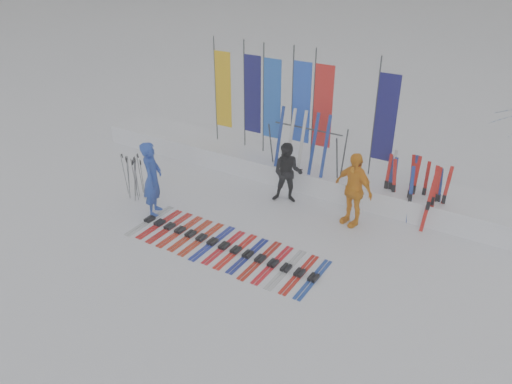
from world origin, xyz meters
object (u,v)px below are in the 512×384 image
Objects in this scene: person_blue at (152,179)px; ski_rack at (307,142)px; person_yellow at (353,189)px; ski_row at (224,246)px; person_black at (288,173)px.

person_blue reaches higher than ski_rack.
person_yellow is 3.42m from ski_row.
person_blue is 1.03× the size of person_yellow.
person_black is at bearing -93.62° from ski_rack.
ski_rack is (-1.84, 1.15, 0.44)m from person_yellow.
person_yellow is 0.40× the size of ski_row.
ski_row is 2.32× the size of ski_rack.
ski_row is 3.96m from ski_rack.
person_blue is 3.51m from person_black.
person_blue is 2.64m from ski_row.
person_black reaches higher than ski_row.
person_blue is at bearing -134.77° from person_yellow.
person_black is 1.91m from person_yellow.
ski_row is (2.44, -0.40, -0.94)m from person_blue.
person_yellow is (4.50, 2.17, -0.03)m from person_blue.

